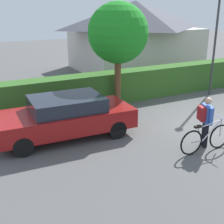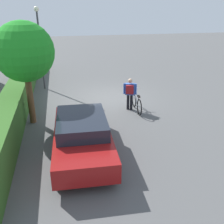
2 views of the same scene
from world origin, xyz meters
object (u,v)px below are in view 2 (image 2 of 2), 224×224
Objects in this scene: street_lamp at (40,38)px; tree_kerbside at (24,52)px; bicycle at (137,103)px; parked_car_near at (82,134)px; person_rider at (130,91)px.

tree_kerbside is at bearing 176.19° from street_lamp.
street_lamp reaches higher than bicycle.
tree_kerbside reaches higher than bicycle.
bicycle is 0.43× the size of tree_kerbside.
street_lamp reaches higher than tree_kerbside.
parked_car_near is 2.45× the size of bicycle.
person_rider is at bearing 56.57° from bicycle.
tree_kerbside is (-0.33, 4.79, 2.61)m from bicycle.
tree_kerbside is at bearing 93.93° from bicycle.
parked_car_near is at bearing -168.66° from street_lamp.
street_lamp is at bearing 44.68° from bicycle.
tree_kerbside is at bearing 96.64° from person_rider.
person_rider is (3.46, -2.61, 0.21)m from parked_car_near.
parked_car_near is at bearing 138.31° from bicycle.
street_lamp reaches higher than parked_car_near.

